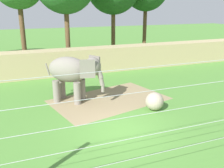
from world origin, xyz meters
The scene contains 6 objects.
ground_plane centered at (0.00, 0.00, 0.00)m, with size 120.00×120.00×0.00m, color #518938.
dirt_patch centered at (0.91, 4.08, 0.00)m, with size 6.90×4.32×0.01m, color #937F5B.
embankment_wall centered at (0.00, 11.34, 1.07)m, with size 36.00×1.80×2.13m, color tan.
elephant centered at (-1.21, 4.65, 1.87)m, with size 3.34×2.96×2.82m.
enrichment_ball centered at (2.69, 1.64, 0.51)m, with size 1.03×1.03×1.03m, color tan.
cable_fence centered at (0.00, -3.24, 2.02)m, with size 12.63×0.22×4.01m.
Camera 1 is at (-4.37, -9.85, 5.63)m, focal length 40.61 mm.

